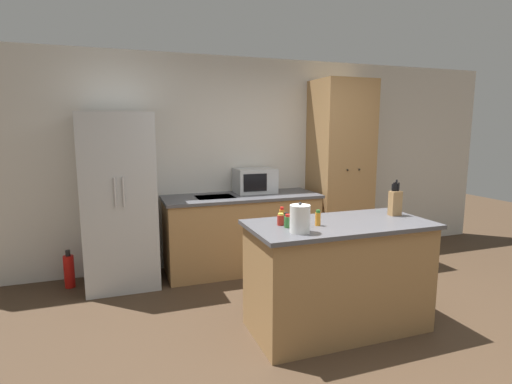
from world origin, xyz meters
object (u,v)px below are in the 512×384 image
spice_bottle_amber_oil (282,215)px  spice_bottle_green_herb (286,219)px  spice_bottle_tall_dark (288,221)px  kettle (300,219)px  microwave (255,181)px  pantry_cabinet (340,171)px  spice_bottle_short_red (318,218)px  refrigerator (119,201)px  fire_extinguisher (69,271)px  spice_bottle_pale_salt (281,220)px  knife_block (395,202)px

spice_bottle_amber_oil → spice_bottle_green_herb: size_ratio=1.32×
spice_bottle_tall_dark → kettle: kettle is taller
spice_bottle_tall_dark → kettle: (0.03, -0.17, 0.06)m
microwave → pantry_cabinet: bearing=-5.4°
pantry_cabinet → spice_bottle_green_herb: size_ratio=24.31×
microwave → kettle: microwave is taller
kettle → pantry_cabinet: bearing=51.8°
spice_bottle_short_red → refrigerator: bearing=131.3°
spice_bottle_tall_dark → fire_extinguisher: (-1.81, 1.78, -0.81)m
refrigerator → spice_bottle_pale_salt: (1.23, -1.60, 0.05)m
knife_block → spice_bottle_amber_oil: (-1.07, 0.11, -0.06)m
knife_block → microwave: bearing=112.5°
spice_bottle_pale_salt → fire_extinguisher: (-1.78, 1.68, -0.80)m
microwave → fire_extinguisher: (-2.18, -0.07, -0.89)m
pantry_cabinet → spice_bottle_short_red: bearing=-125.7°
knife_block → fire_extinguisher: (-2.91, 1.69, -0.88)m
spice_bottle_amber_oil → pantry_cabinet: bearing=45.9°
knife_block → kettle: bearing=-166.6°
microwave → spice_bottle_pale_salt: microwave is taller
refrigerator → spice_bottle_pale_salt: refrigerator is taller
spice_bottle_tall_dark → spice_bottle_short_red: bearing=-4.6°
spice_bottle_short_red → spice_bottle_pale_salt: spice_bottle_short_red is taller
pantry_cabinet → spice_bottle_amber_oil: (-1.49, -1.54, -0.16)m
spice_bottle_green_herb → knife_block: bearing=-1.4°
spice_bottle_green_herb → kettle: kettle is taller
spice_bottle_tall_dark → spice_bottle_green_herb: spice_bottle_tall_dark is taller
fire_extinguisher → pantry_cabinet: bearing=-0.6°
pantry_cabinet → knife_block: (-0.42, -1.65, -0.10)m
pantry_cabinet → spice_bottle_pale_salt: bearing=-133.2°
spice_bottle_tall_dark → fire_extinguisher: bearing=135.5°
microwave → spice_bottle_short_red: bearing=-93.5°
fire_extinguisher → microwave: bearing=1.9°
microwave → fire_extinguisher: bearing=-178.1°
microwave → spice_bottle_green_herb: 1.77m
fire_extinguisher → spice_bottle_green_herb: bearing=-42.0°
spice_bottle_amber_oil → fire_extinguisher: bearing=139.5°
microwave → spice_bottle_tall_dark: microwave is taller
spice_bottle_tall_dark → spice_bottle_pale_salt: size_ratio=1.09×
refrigerator → pantry_cabinet: bearing=0.9°
knife_block → kettle: (-1.08, -0.26, -0.02)m
spice_bottle_amber_oil → fire_extinguisher: 2.56m
refrigerator → kettle: 2.26m
microwave → fire_extinguisher: size_ratio=1.18×
spice_bottle_tall_dark → fire_extinguisher: 2.66m
spice_bottle_tall_dark → spice_bottle_green_herb: size_ratio=1.13×
microwave → spice_bottle_green_herb: (-0.34, -1.73, -0.09)m
microwave → spice_bottle_green_herb: size_ratio=5.14×
spice_bottle_green_herb → spice_bottle_pale_salt: spice_bottle_pale_salt is taller
pantry_cabinet → spice_bottle_tall_dark: (-1.52, -1.74, -0.17)m
spice_bottle_tall_dark → spice_bottle_green_herb: (0.04, 0.11, -0.01)m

